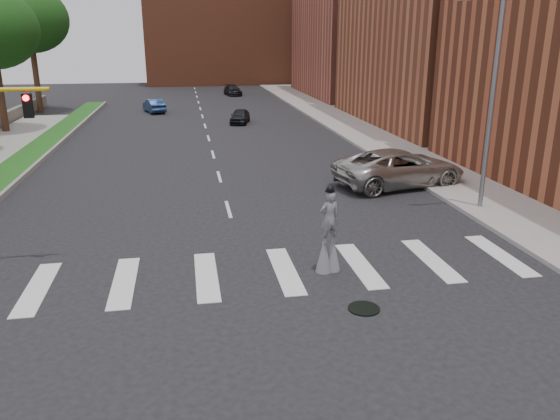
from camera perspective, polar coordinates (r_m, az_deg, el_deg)
The scene contains 14 objects.
ground_plane at distance 16.99m, azimuth -3.15°, elevation -8.00°, with size 160.00×160.00×0.00m, color black.
grass_median at distance 37.26m, azimuth -25.02°, elevation 4.84°, with size 2.00×60.00×0.25m, color #194E16.
median_curb at distance 36.99m, azimuth -23.45°, elevation 4.98°, with size 0.20×60.00×0.28m, color gray.
sidewalk_right at distance 43.27m, azimuth 9.50°, elevation 7.79°, with size 5.00×90.00×0.18m, color gray.
manhole at distance 15.84m, azimuth 8.76°, elevation -10.14°, with size 0.90×0.90×0.04m, color black.
building_far at distance 73.22m, azimuth 9.54°, elevation 19.55°, with size 16.00×22.00×20.00m, color #A54F3D.
building_backdrop at distance 93.55m, azimuth -5.48°, elevation 18.64°, with size 26.00×14.00×18.00m, color #9A4D30.
streetlight at distance 24.81m, azimuth 21.11°, elevation 10.85°, with size 2.05×0.20×9.00m.
stilt_performer at distance 17.70m, azimuth 5.11°, elevation -2.93°, with size 0.83×0.59×2.91m.
suv_crossing at distance 28.62m, azimuth 12.39°, elevation 4.33°, with size 3.13×6.78×1.89m, color #ABA8A1.
car_near at distance 48.96m, azimuth -4.20°, elevation 9.75°, with size 1.48×3.67×1.25m, color black.
car_mid at distance 57.35m, azimuth -13.03°, elevation 10.58°, with size 1.45×4.15×1.37m, color navy.
car_far at distance 72.88m, azimuth -4.97°, elevation 12.35°, with size 1.77×4.35×1.26m, color black.
tree_5 at distance 60.48m, azimuth -24.79°, elevation 17.62°, with size 7.46×7.46×12.09m.
Camera 1 is at (-1.72, -15.22, 7.37)m, focal length 35.00 mm.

